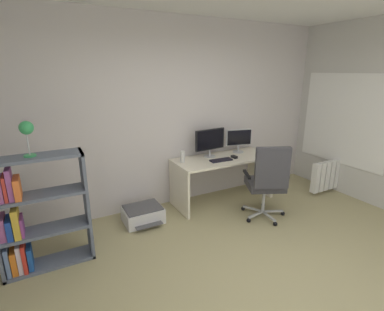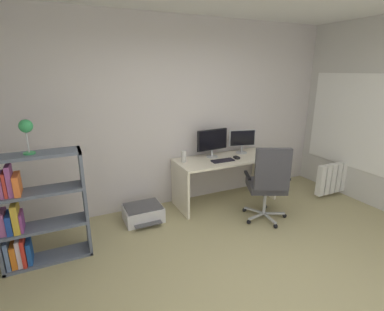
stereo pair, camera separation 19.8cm
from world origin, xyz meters
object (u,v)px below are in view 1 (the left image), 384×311
computer_mouse (234,157)px  monitor_main (210,141)px  keyboard (221,160)px  desk_lamp (27,130)px  monitor_secondary (239,139)px  bookshelf (31,218)px  desk (223,169)px  office_chair (267,180)px  printer (143,214)px  radiator (332,174)px  desktop_speaker (182,157)px

computer_mouse → monitor_main: bearing=139.7°
keyboard → desk_lamp: size_ratio=0.99×
monitor_secondary → desk_lamp: size_ratio=1.27×
bookshelf → desk_lamp: size_ratio=3.57×
desk → monitor_secondary: (0.38, 0.14, 0.41)m
office_chair → printer: office_chair is taller
desk_lamp → printer: desk_lamp is taller
desk_lamp → radiator: size_ratio=0.36×
monitor_secondary → printer: size_ratio=0.84×
desk → radiator: 1.97m
monitor_secondary → keyboard: bearing=-153.1°
monitor_main → computer_mouse: monitor_main is taller
computer_mouse → radiator: bearing=-17.5°
office_chair → printer: bearing=153.9°
keyboard → desktop_speaker: bearing=160.6°
monitor_secondary → desk_lamp: (-2.94, -0.59, 0.53)m
keyboard → radiator: keyboard is taller
desktop_speaker → radiator: size_ratio=0.18×
desktop_speaker → bookshelf: bearing=-164.7°
monitor_main → radiator: size_ratio=0.56×
desk → bookshelf: (-2.65, -0.45, 0.04)m
bookshelf → monitor_secondary: bearing=11.0°
desktop_speaker → bookshelf: (-1.98, -0.54, -0.22)m
radiator → computer_mouse: bearing=164.4°
bookshelf → desk_lamp: (0.09, 0.00, 0.89)m
desk → desk_lamp: size_ratio=4.59×
printer → computer_mouse: bearing=-1.6°
computer_mouse → desk_lamp: bearing=-174.4°
desk → desktop_speaker: desktop_speaker is taller
office_chair → computer_mouse: bearing=93.4°
monitor_main → keyboard: bearing=-81.1°
desktop_speaker → desk_lamp: (-1.89, -0.54, 0.67)m
desktop_speaker → desk_lamp: 2.08m
desk → computer_mouse: bearing=-37.2°
desk → office_chair: office_chair is taller
monitor_secondary → office_chair: bearing=-102.6°
desk → office_chair: (0.17, -0.81, 0.06)m
computer_mouse → desk_lamp: (-2.69, -0.35, 0.74)m
monitor_secondary → radiator: monitor_secondary is taller
monitor_main → printer: (-1.19, -0.20, -0.87)m
computer_mouse → radiator: (1.74, -0.48, -0.43)m
monitor_main → computer_mouse: bearing=-38.5°
bookshelf → monitor_main: bearing=13.4°
office_chair → desk_lamp: (-2.73, 0.35, 0.88)m
monitor_main → desk_lamp: (-2.39, -0.59, 0.50)m
keyboard → office_chair: 0.76m
desk_lamp → printer: (1.20, 0.39, -1.37)m
bookshelf → radiator: bookshelf is taller
monitor_main → bookshelf: (-2.48, -0.59, -0.40)m
monitor_secondary → desktop_speaker: size_ratio=2.56×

